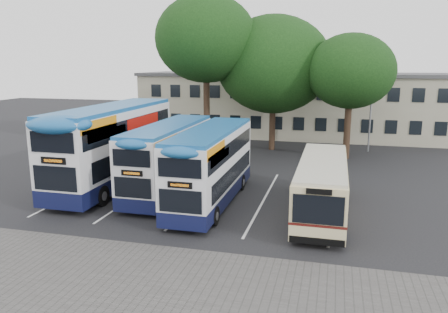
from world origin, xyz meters
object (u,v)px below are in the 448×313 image
tree_mid (274,65)px  bus_dd_mid (169,155)px  bus_dd_right (212,162)px  lamp_post (372,90)px  tree_right (351,71)px  tree_left (206,39)px  bus_single (322,183)px  bus_dd_left (114,142)px

tree_mid → bus_dd_mid: 14.99m
tree_mid → bus_dd_right: size_ratio=1.16×
lamp_post → tree_mid: size_ratio=0.82×
tree_right → lamp_post: bearing=59.6°
tree_left → tree_mid: (5.02, 2.34, -1.96)m
lamp_post → bus_dd_mid: lamp_post is taller
tree_mid → tree_right: size_ratio=1.18×
lamp_post → tree_right: bearing=-120.4°
lamp_post → tree_left: (-12.89, -3.46, 3.93)m
tree_left → bus_dd_mid: bearing=-84.1°
tree_mid → bus_dd_mid: tree_mid is taller
tree_left → lamp_post: bearing=15.0°
bus_single → bus_dd_right: bearing=177.7°
tree_mid → bus_dd_right: tree_mid is taller
tree_left → bus_dd_left: size_ratio=1.09×
lamp_post → tree_left: 13.91m
lamp_post → bus_single: bearing=-101.1°
bus_dd_mid → bus_single: size_ratio=1.04×
lamp_post → bus_single: lamp_post is taller
tree_left → bus_dd_mid: tree_left is taller
lamp_post → bus_dd_left: 21.14m
bus_dd_mid → bus_single: 8.69m
bus_dd_left → bus_dd_right: size_ratio=1.21×
lamp_post → bus_single: 17.01m
tree_mid → lamp_post: bearing=8.1°
lamp_post → tree_mid: 8.18m
tree_left → tree_mid: bearing=25.0°
lamp_post → bus_single: (-3.20, -16.32, -3.57)m
tree_mid → tree_left: bearing=-155.0°
tree_mid → bus_dd_mid: bearing=-105.8°
lamp_post → tree_right: size_ratio=0.97×
tree_left → bus_dd_left: bearing=-103.1°
tree_right → bus_dd_left: tree_right is taller
tree_left → bus_dd_left: (-2.52, -10.81, -6.39)m
tree_right → bus_single: (-1.37, -13.19, -5.07)m
lamp_post → tree_left: size_ratio=0.73×
tree_left → bus_dd_mid: size_ratio=1.34×
tree_left → tree_mid: 5.88m
bus_dd_left → tree_right: bearing=39.4°
tree_right → bus_single: tree_right is taller
tree_right → bus_dd_mid: size_ratio=1.01×
bus_dd_mid → bus_dd_right: bearing=-25.4°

